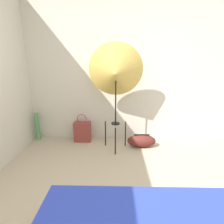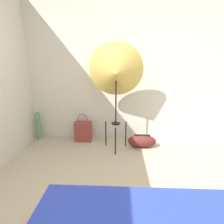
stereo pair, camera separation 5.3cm
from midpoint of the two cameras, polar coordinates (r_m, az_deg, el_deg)
wall_back at (r=3.25m, az=4.32°, el=13.32°), size 8.00×0.05×2.60m
photo_umbrella at (r=2.76m, az=1.90°, el=12.79°), size 0.87×0.42×1.75m
tote_bag at (r=3.36m, az=-8.96°, el=-6.22°), size 0.30×0.17×0.53m
duffel_bag at (r=3.16m, az=10.21°, el=-9.32°), size 0.50×0.23×0.23m
paper_roll at (r=3.64m, az=-22.45°, el=-4.24°), size 0.08×0.08×0.53m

